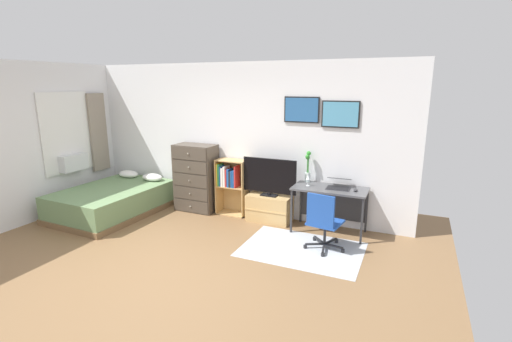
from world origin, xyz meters
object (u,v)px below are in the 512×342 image
Objects in this scene: bed at (113,200)px; wine_glass at (308,178)px; dresser at (196,178)px; computer_mouse at (356,190)px; tv_stand at (269,208)px; desk at (331,195)px; laptop at (339,184)px; office_chair at (323,220)px; bookshelf at (230,182)px; bamboo_vase at (308,166)px; television at (269,177)px.

wine_glass is at bearing 12.92° from bed.
dresser is 12.00× the size of computer_mouse.
bed is 11.31× the size of wine_glass.
tv_stand is 1.12m from desk.
laptop is 2.23× the size of wine_glass.
computer_mouse is at bearing 72.72° from office_chair.
computer_mouse is (0.28, -0.11, -0.05)m from laptop.
dresser is at bearing -174.94° from bookshelf.
bamboo_vase is 0.28m from wine_glass.
laptop is at bearing -1.59° from bookshelf.
computer_mouse is at bearing 10.88° from bed.
bed is at bearing -163.94° from tv_stand.
bookshelf reaches higher than computer_mouse.
tv_stand is 1.55m from computer_mouse.
laptop is (3.94, 0.79, 0.55)m from bed.
computer_mouse is at bearing -3.80° from television.
desk is (2.53, 0.01, -0.02)m from dresser.
wine_glass is at bearing -163.76° from desk.
wine_glass is at bearing -72.14° from bamboo_vase.
tv_stand is (2.77, 0.80, -0.02)m from bed.
laptop is at bearing 12.43° from wine_glass.
desk is at bearing 13.40° from bed.
bookshelf is 1.96m from laptop.
tv_stand is at bearing 90.00° from television.
tv_stand is at bearing 170.95° from wine_glass.
bed is at bearing -164.37° from television.
dresser reaches higher than computer_mouse.
bamboo_vase is at bearing 3.03° from bookshelf.
tv_stand is 0.96m from wine_glass.
bamboo_vase is at bearing 3.69° from dresser.
television is 1.84× the size of bamboo_vase.
dresser is 1.52m from tv_stand.
television is at bearing -90.00° from tv_stand.
desk is at bearing -16.76° from bamboo_vase.
bamboo_vase is at bearing 127.70° from office_chair.
television is at bearing -179.25° from desk.
wine_glass is (2.17, -0.10, 0.25)m from dresser.
bed is 1.63× the size of dresser.
dresser is 1.48m from television.
tv_stand is at bearing 17.80° from bed.
bed is 2.14× the size of television.
laptop is 0.49m from wine_glass.
wine_glass reaches higher than laptop.
desk is (1.84, -0.05, -0.00)m from bookshelf.
desk is at bearing -0.47° from tv_stand.
wine_glass is at bearing -7.26° from television.
tv_stand is 0.80× the size of television.
laptop is at bearing -13.30° from bamboo_vase.
wine_glass reaches higher than office_chair.
computer_mouse is at bearing -16.21° from bamboo_vase.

